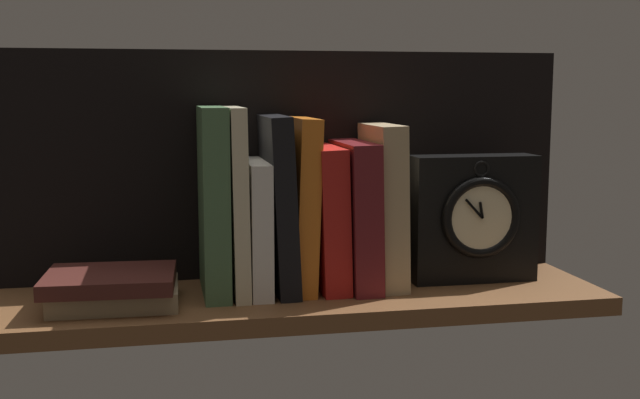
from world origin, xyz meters
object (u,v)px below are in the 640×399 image
book_orange_pandolfini (301,204)px  book_red_requiem (327,217)px  book_green_romantic (213,201)px  book_stack_side (113,288)px  book_cream_twain (236,200)px  book_tan_shortstories (383,205)px  book_white_catcher (256,226)px  book_black_skeptic (279,204)px  framed_clock (473,218)px  book_maroon_dawkins (355,214)px

book_orange_pandolfini → book_red_requiem: size_ratio=1.20×
book_green_romantic → book_orange_pandolfini: bearing=0.0°
book_stack_side → book_green_romantic: bearing=17.7°
book_cream_twain → book_tan_shortstories: size_ratio=1.11×
book_cream_twain → book_white_catcher: size_ratio=1.41×
book_black_skeptic → book_tan_shortstories: (15.17, 0.00, -0.67)cm
book_black_skeptic → book_stack_side: bearing=-169.2°
book_red_requiem → book_tan_shortstories: size_ratio=0.87×
book_green_romantic → framed_clock: book_green_romantic is taller
book_orange_pandolfini → book_red_requiem: 4.18cm
book_green_romantic → book_black_skeptic: bearing=0.0°
book_white_catcher → book_black_skeptic: (3.18, 0.00, 3.11)cm
book_orange_pandolfini → book_tan_shortstories: 11.97cm
book_red_requiem → book_maroon_dawkins: bearing=0.0°
book_maroon_dawkins → book_tan_shortstories: (4.11, 0.00, 1.20)cm
book_cream_twain → book_tan_shortstories: bearing=0.0°
book_green_romantic → book_white_catcher: size_ratio=1.41×
book_tan_shortstories → book_stack_side: (-37.70, -4.31, -9.23)cm
book_white_catcher → book_maroon_dawkins: size_ratio=0.88×
book_tan_shortstories → book_red_requiem: bearing=180.0°
book_black_skeptic → book_stack_side: book_black_skeptic is taller
book_white_catcher → book_tan_shortstories: size_ratio=0.79×
book_cream_twain → book_red_requiem: (12.81, 0.00, -2.80)cm
book_green_romantic → book_cream_twain: (3.08, 0.00, -0.02)cm
book_green_romantic → book_maroon_dawkins: 20.24cm
book_maroon_dawkins → book_white_catcher: bearing=180.0°
book_green_romantic → book_maroon_dawkins: (20.09, 0.00, -2.50)cm
book_tan_shortstories → book_stack_side: book_tan_shortstories is taller
book_green_romantic → book_red_requiem: 16.14cm
book_green_romantic → book_stack_side: 17.66cm
book_red_requiem → book_cream_twain: bearing=180.0°
book_tan_shortstories → book_maroon_dawkins: bearing=180.0°
framed_clock → book_stack_side: bearing=-176.0°
book_black_skeptic → framed_clock: 28.90cm
book_cream_twain → book_maroon_dawkins: book_cream_twain is taller
book_black_skeptic → book_orange_pandolfini: 3.22cm
book_white_catcher → framed_clock: framed_clock is taller
book_green_romantic → book_white_catcher: book_green_romantic is taller
book_black_skeptic → book_tan_shortstories: size_ratio=1.06×
book_orange_pandolfini → framed_clock: book_orange_pandolfini is taller
book_black_skeptic → book_cream_twain: bearing=180.0°
framed_clock → book_maroon_dawkins: bearing=177.8°
book_orange_pandolfini → book_green_romantic: bearing=180.0°
book_orange_pandolfini → book_black_skeptic: bearing=180.0°
book_tan_shortstories → book_green_romantic: bearing=180.0°
book_tan_shortstories → book_stack_side: bearing=-173.5°
book_white_catcher → book_tan_shortstories: (18.35, 0.00, 2.43)cm
book_green_romantic → book_black_skeptic: book_green_romantic is taller
book_cream_twain → book_maroon_dawkins: bearing=0.0°
framed_clock → book_stack_side: framed_clock is taller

